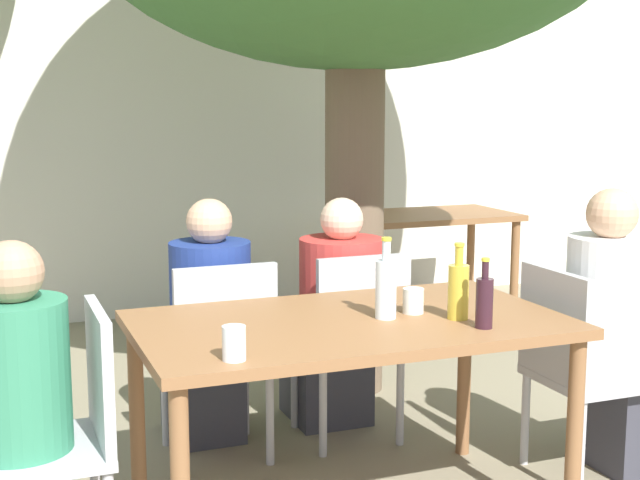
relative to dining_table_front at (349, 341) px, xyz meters
The scene contains 15 objects.
cafe_building_wall 3.56m from the dining_table_front, 90.00° to the left, with size 10.00×0.08×2.80m.
dining_table_front is the anchor object (origin of this frame).
dining_table_back 3.10m from the dining_table_front, 57.08° to the left, with size 1.23×0.72×0.78m.
patio_chair_0 1.03m from the dining_table_front, behind, with size 0.44×0.44×0.90m.
patio_chair_1 1.03m from the dining_table_front, ahead, with size 0.44×0.44×0.90m.
patio_chair_2 0.78m from the dining_table_front, 114.58° to the left, with size 0.44×0.44×0.90m.
patio_chair_3 0.78m from the dining_table_front, 65.42° to the left, with size 0.44×0.44×0.90m.
person_seated_1 1.26m from the dining_table_front, ahead, with size 0.57×0.34×1.22m.
person_seated_2 0.99m from the dining_table_front, 108.80° to the left, with size 0.36×0.58×1.15m.
person_seated_3 0.99m from the dining_table_front, 71.17° to the left, with size 0.40×0.60×1.13m.
wine_bottle_0 0.52m from the dining_table_front, 36.02° to the right, with size 0.06×0.06×0.25m.
water_bottle_1 0.24m from the dining_table_front, 14.54° to the right, with size 0.08×0.08×0.30m.
oil_cruet_2 0.44m from the dining_table_front, 20.43° to the right, with size 0.08×0.08×0.28m.
drinking_glass_0 0.65m from the dining_table_front, 146.98° to the right, with size 0.07×0.07×0.11m.
drinking_glass_1 0.29m from the dining_table_front, ahead, with size 0.08×0.08×0.09m.
Camera 1 is at (-1.25, -2.93, 1.58)m, focal length 50.00 mm.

